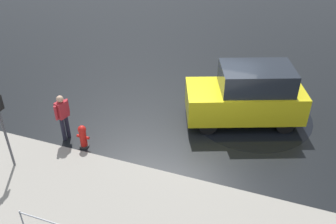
{
  "coord_description": "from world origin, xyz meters",
  "views": [
    {
      "loc": [
        -2.14,
        10.21,
        7.54
      ],
      "look_at": [
        1.18,
        0.84,
        0.9
      ],
      "focal_mm": 40.0,
      "sensor_mm": 36.0,
      "label": 1
    }
  ],
  "objects_px": {
    "pedestrian": "(63,114)",
    "sign_post": "(2,123)",
    "fire_hydrant": "(83,136)",
    "moving_hatchback": "(247,95)"
  },
  "relations": [
    {
      "from": "moving_hatchback",
      "to": "pedestrian",
      "type": "bearing_deg",
      "value": 29.27
    },
    {
      "from": "pedestrian",
      "to": "sign_post",
      "type": "height_order",
      "value": "sign_post"
    },
    {
      "from": "moving_hatchback",
      "to": "sign_post",
      "type": "height_order",
      "value": "sign_post"
    },
    {
      "from": "pedestrian",
      "to": "moving_hatchback",
      "type": "bearing_deg",
      "value": -150.73
    },
    {
      "from": "fire_hydrant",
      "to": "sign_post",
      "type": "distance_m",
      "value": 2.42
    },
    {
      "from": "fire_hydrant",
      "to": "sign_post",
      "type": "xyz_separation_m",
      "value": [
        1.49,
        1.5,
        1.18
      ]
    },
    {
      "from": "pedestrian",
      "to": "sign_post",
      "type": "relative_size",
      "value": 0.68
    },
    {
      "from": "pedestrian",
      "to": "sign_post",
      "type": "xyz_separation_m",
      "value": [
        0.73,
        1.7,
        0.62
      ]
    },
    {
      "from": "moving_hatchback",
      "to": "fire_hydrant",
      "type": "bearing_deg",
      "value": 34.88
    },
    {
      "from": "moving_hatchback",
      "to": "pedestrian",
      "type": "distance_m",
      "value": 6.08
    }
  ]
}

